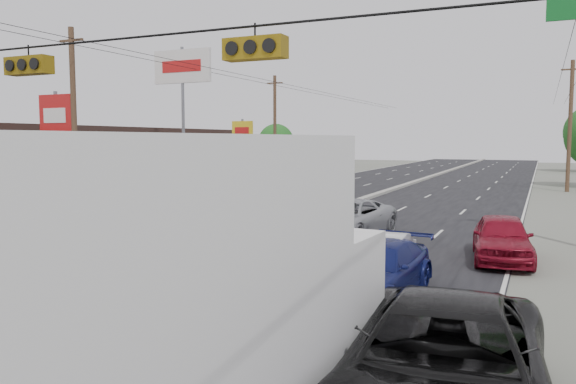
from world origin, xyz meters
name	(u,v)px	position (x,y,z in m)	size (l,w,h in m)	color
road_surface	(373,197)	(0.00, 30.00, 0.00)	(20.00, 160.00, 0.02)	black
center_median	(373,196)	(0.00, 30.00, 0.10)	(0.50, 160.00, 0.20)	gray
strip_mall	(44,161)	(-26.00, 25.00, 2.30)	(12.00, 42.00, 4.60)	tan
parking_lot	(133,194)	(-17.00, 25.00, 0.00)	(10.00, 42.00, 0.02)	black
utility_pole_left_b	(74,119)	(-12.50, 15.00, 5.11)	(1.60, 0.30, 10.00)	#422D1E
utility_pole_left_c	(275,128)	(-12.50, 40.00, 5.11)	(1.60, 0.30, 10.00)	#422D1E
utility_pole_right_c	(570,125)	(12.50, 40.00, 5.11)	(1.60, 0.30, 10.00)	#422D1E
traffic_signals	(25,64)	(1.40, 0.00, 5.49)	(25.00, 0.30, 0.54)	black
pole_sign_mid	(56,122)	(-17.00, 18.00, 5.11)	(2.60, 0.25, 7.00)	slate
pole_sign_billboard	(182,75)	(-14.50, 28.00, 8.87)	(5.00, 0.25, 11.00)	slate
pole_sign_far	(243,135)	(-16.00, 40.00, 4.41)	(2.20, 0.25, 6.00)	slate
tree_left_far	(276,142)	(-22.00, 60.00, 3.72)	(4.80, 4.80, 6.12)	#382619
box_truck	(177,296)	(6.69, -2.45, 2.08)	(3.38, 8.19, 4.06)	black
tan_sedan	(1,308)	(1.40, -0.81, 0.80)	(2.25, 5.53, 1.61)	brown
red_sedan	(218,265)	(2.97, 4.52, 0.68)	(1.44, 4.13, 1.36)	#A02309
black_suv	(444,368)	(9.60, -0.33, 0.86)	(2.84, 6.15, 1.71)	black
queue_car_a	(258,232)	(1.40, 9.85, 0.65)	(1.53, 3.80, 1.29)	black
queue_car_b	(375,262)	(6.70, 6.49, 0.71)	(1.50, 4.31, 1.42)	silver
queue_car_c	(347,219)	(3.50, 13.68, 0.77)	(2.57, 5.57, 1.55)	#96999D
queue_car_d	(377,270)	(7.00, 5.63, 0.69)	(1.94, 4.78, 1.39)	#111755
queue_car_e	(502,238)	(9.60, 11.50, 0.76)	(1.80, 4.48, 1.53)	maroon
oncoming_near	(101,217)	(-6.70, 10.59, 0.64)	(1.79, 4.41, 1.28)	black
oncoming_far	(306,199)	(-1.40, 21.11, 0.68)	(2.25, 4.87, 1.35)	#AAACB2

